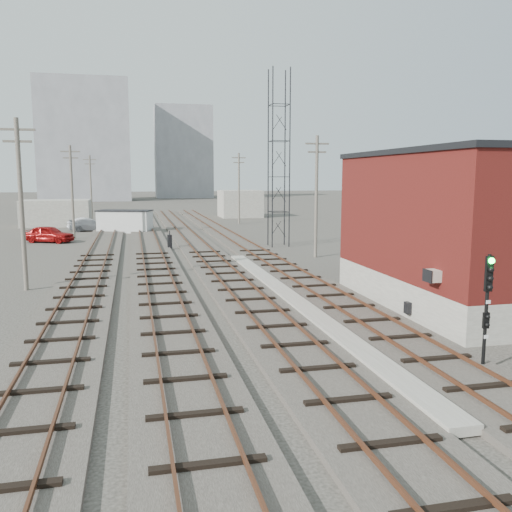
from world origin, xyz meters
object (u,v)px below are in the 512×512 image
object	(u,v)px
signal_mast	(487,305)
car_red	(49,234)
car_silver	(88,224)
car_grey	(91,225)
switch_stand	(170,241)
site_trailer	(125,221)

from	to	relation	value
signal_mast	car_red	size ratio (longest dim) A/B	0.80
signal_mast	car_silver	distance (m)	51.58
signal_mast	car_red	distance (m)	42.46
car_silver	car_grey	xyz separation A→B (m)	(0.33, -0.65, -0.07)
car_red	car_grey	xyz separation A→B (m)	(2.99, 10.17, -0.12)
car_silver	signal_mast	bearing A→B (deg)	-176.22
switch_stand	car_red	world-z (taller)	switch_stand
signal_mast	car_silver	xyz separation A→B (m)	(-15.50, 49.18, -1.37)
signal_mast	car_silver	world-z (taller)	signal_mast
car_red	car_silver	bearing A→B (deg)	10.49
car_red	site_trailer	bearing A→B (deg)	-15.91
car_silver	site_trailer	bearing A→B (deg)	-138.41
switch_stand	site_trailer	distance (m)	15.87
signal_mast	car_grey	size ratio (longest dim) A/B	0.81
signal_mast	car_red	xyz separation A→B (m)	(-18.15, 38.36, -1.32)
signal_mast	switch_stand	size ratio (longest dim) A/B	2.51
car_red	car_silver	world-z (taller)	car_red
signal_mast	switch_stand	world-z (taller)	signal_mast
car_grey	car_red	bearing A→B (deg)	161.67
signal_mast	car_grey	xyz separation A→B (m)	(-15.17, 48.53, -1.44)
car_red	signal_mast	bearing A→B (deg)	-130.41
switch_stand	car_grey	xyz separation A→B (m)	(-7.55, 17.58, -0.03)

